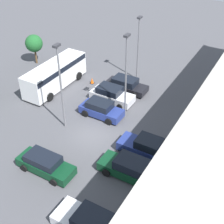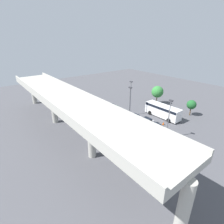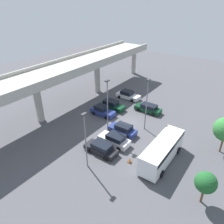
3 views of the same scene
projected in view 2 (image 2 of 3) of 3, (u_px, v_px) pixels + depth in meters
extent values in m
plane|color=#4C4C51|center=(121.00, 119.00, 40.02)|extent=(97.50, 97.50, 0.00)
cube|color=#ADAAA0|center=(67.00, 100.00, 30.16)|extent=(45.50, 7.03, 0.90)
cube|color=#ADAAA0|center=(84.00, 93.00, 31.78)|extent=(45.50, 0.30, 0.55)
cube|color=#ADAAA0|center=(47.00, 100.00, 27.97)|extent=(45.50, 0.30, 0.55)
cylinder|color=#ADAAA0|center=(183.00, 210.00, 15.21)|extent=(1.18, 1.18, 6.74)
cylinder|color=#ADAAA0|center=(91.00, 138.00, 26.18)|extent=(1.18, 1.18, 6.74)
cylinder|color=#ADAAA0|center=(54.00, 108.00, 37.16)|extent=(1.18, 1.18, 6.74)
cylinder|color=#ADAAA0|center=(33.00, 92.00, 48.14)|extent=(1.18, 1.18, 6.74)
cube|color=black|center=(153.00, 129.00, 34.33)|extent=(1.85, 4.68, 0.64)
cube|color=black|center=(153.00, 126.00, 34.16)|extent=(1.70, 2.61, 0.69)
cylinder|color=black|center=(151.00, 134.00, 32.90)|extent=(0.22, 0.70, 0.70)
cylinder|color=black|center=(144.00, 131.00, 34.26)|extent=(0.22, 0.70, 0.70)
cylinder|color=black|center=(161.00, 130.00, 34.54)|extent=(0.22, 0.70, 0.70)
cylinder|color=black|center=(153.00, 126.00, 35.90)|extent=(0.22, 0.70, 0.70)
cube|color=silver|center=(144.00, 124.00, 36.38)|extent=(1.90, 4.59, 0.79)
cube|color=black|center=(145.00, 120.00, 36.27)|extent=(1.75, 2.47, 0.67)
cylinder|color=black|center=(142.00, 129.00, 34.97)|extent=(0.22, 0.61, 0.61)
cylinder|color=black|center=(135.00, 125.00, 36.38)|extent=(0.22, 0.61, 0.61)
cylinder|color=black|center=(152.00, 125.00, 36.58)|extent=(0.22, 0.61, 0.61)
cylinder|color=black|center=(145.00, 122.00, 37.99)|extent=(0.22, 0.61, 0.61)
cube|color=navy|center=(133.00, 120.00, 38.19)|extent=(1.76, 4.30, 0.76)
cube|color=black|center=(133.00, 117.00, 38.02)|extent=(1.62, 2.42, 0.65)
cylinder|color=black|center=(131.00, 124.00, 36.87)|extent=(0.22, 0.70, 0.70)
cylinder|color=black|center=(125.00, 121.00, 38.18)|extent=(0.22, 0.70, 0.70)
cylinder|color=black|center=(140.00, 120.00, 38.38)|extent=(0.22, 0.70, 0.70)
cylinder|color=black|center=(134.00, 118.00, 39.69)|extent=(0.22, 0.70, 0.70)
cube|color=navy|center=(103.00, 123.00, 36.90)|extent=(1.80, 4.44, 0.79)
cube|color=black|center=(101.00, 120.00, 36.39)|extent=(1.66, 2.08, 0.74)
cylinder|color=black|center=(105.00, 120.00, 38.45)|extent=(0.22, 0.64, 0.64)
cylinder|color=black|center=(111.00, 124.00, 37.11)|extent=(0.22, 0.64, 0.64)
cylinder|color=black|center=(95.00, 124.00, 36.89)|extent=(0.22, 0.64, 0.64)
cylinder|color=black|center=(100.00, 127.00, 35.55)|extent=(0.22, 0.64, 0.64)
cube|color=#0C381E|center=(95.00, 118.00, 38.94)|extent=(1.83, 4.79, 0.73)
cube|color=black|center=(94.00, 116.00, 38.50)|extent=(1.68, 2.63, 0.74)
cylinder|color=black|center=(99.00, 116.00, 40.54)|extent=(0.22, 0.68, 0.68)
cylinder|color=black|center=(103.00, 119.00, 39.19)|extent=(0.22, 0.68, 0.68)
cylinder|color=black|center=(88.00, 120.00, 38.86)|extent=(0.22, 0.68, 0.68)
cylinder|color=black|center=(92.00, 122.00, 37.51)|extent=(0.22, 0.68, 0.68)
cube|color=#0C381E|center=(109.00, 109.00, 44.34)|extent=(1.74, 4.80, 0.72)
cube|color=black|center=(109.00, 106.00, 44.18)|extent=(1.60, 2.74, 0.61)
cylinder|color=black|center=(106.00, 112.00, 42.94)|extent=(0.22, 0.61, 0.61)
cylinder|color=black|center=(102.00, 110.00, 44.24)|extent=(0.22, 0.61, 0.61)
cylinder|color=black|center=(116.00, 109.00, 44.63)|extent=(0.22, 0.61, 0.61)
cylinder|color=black|center=(111.00, 107.00, 45.92)|extent=(0.22, 0.61, 0.61)
cube|color=silver|center=(83.00, 111.00, 42.99)|extent=(2.00, 4.87, 0.75)
cube|color=black|center=(82.00, 108.00, 42.55)|extent=(1.84, 2.29, 0.69)
cylinder|color=black|center=(86.00, 109.00, 44.68)|extent=(0.22, 0.62, 0.62)
cylinder|color=black|center=(90.00, 111.00, 43.20)|extent=(0.22, 0.62, 0.62)
cylinder|color=black|center=(76.00, 112.00, 42.97)|extent=(0.22, 0.62, 0.62)
cylinder|color=black|center=(80.00, 114.00, 41.49)|extent=(0.22, 0.62, 0.62)
cube|color=white|center=(163.00, 111.00, 40.37)|extent=(8.54, 2.42, 2.57)
cube|color=black|center=(163.00, 107.00, 40.00)|extent=(8.37, 2.47, 0.56)
cylinder|color=black|center=(150.00, 113.00, 42.01)|extent=(0.93, 0.29, 0.93)
cylinder|color=black|center=(156.00, 110.00, 43.41)|extent=(0.93, 0.29, 0.93)
cylinder|color=black|center=(169.00, 120.00, 38.18)|extent=(0.93, 0.29, 0.93)
cylinder|color=black|center=(175.00, 117.00, 39.57)|extent=(0.93, 0.29, 0.93)
cylinder|color=slate|center=(168.00, 120.00, 31.03)|extent=(0.16, 0.16, 7.25)
cube|color=#333338|center=(171.00, 101.00, 29.55)|extent=(0.70, 0.35, 0.20)
cylinder|color=slate|center=(129.00, 108.00, 34.90)|extent=(0.16, 0.16, 8.30)
cube|color=#333338|center=(130.00, 88.00, 33.22)|extent=(0.70, 0.35, 0.20)
cylinder|color=slate|center=(130.00, 99.00, 40.30)|extent=(0.16, 0.16, 8.04)
cube|color=#333338|center=(131.00, 82.00, 38.67)|extent=(0.70, 0.35, 0.20)
cylinder|color=brown|center=(190.00, 112.00, 41.48)|extent=(0.24, 0.24, 1.78)
sphere|color=#1E5B28|center=(191.00, 105.00, 40.77)|extent=(2.17, 2.17, 2.17)
cylinder|color=brown|center=(157.00, 100.00, 48.36)|extent=(0.24, 0.24, 2.19)
sphere|color=#337F38|center=(157.00, 92.00, 47.39)|extent=(3.19, 3.19, 3.19)
cube|color=black|center=(163.00, 125.00, 37.29)|extent=(0.44, 0.44, 0.04)
cone|color=#EA590F|center=(163.00, 123.00, 37.15)|extent=(0.40, 0.40, 0.70)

